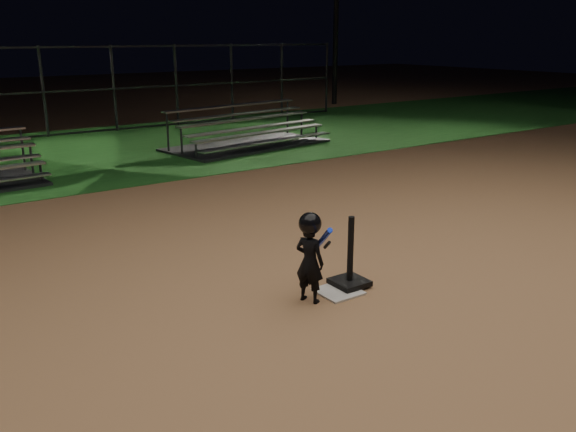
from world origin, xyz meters
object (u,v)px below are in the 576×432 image
object	(u,v)px
child_batter	(310,255)
bleacher_right	(248,138)
home_plate	(338,291)
batting_tee	(350,272)

from	to	relation	value
child_batter	bleacher_right	world-z (taller)	bleacher_right
child_batter	bleacher_right	xyz separation A→B (m)	(4.27, 8.45, -0.33)
home_plate	batting_tee	world-z (taller)	batting_tee
batting_tee	bleacher_right	xyz separation A→B (m)	(3.66, 8.40, 0.03)
batting_tee	bleacher_right	bearing A→B (deg)	66.43
batting_tee	child_batter	size ratio (longest dim) A/B	0.81
batting_tee	bleacher_right	size ratio (longest dim) A/B	0.18
batting_tee	child_batter	bearing A→B (deg)	-174.92
batting_tee	child_batter	xyz separation A→B (m)	(-0.61, -0.05, 0.36)
home_plate	bleacher_right	world-z (taller)	bleacher_right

